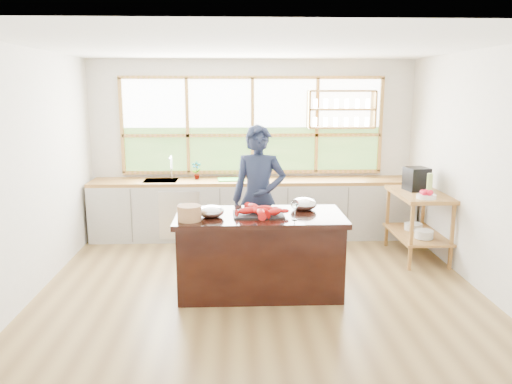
{
  "coord_description": "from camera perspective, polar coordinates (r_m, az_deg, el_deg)",
  "views": [
    {
      "loc": [
        -0.26,
        -5.52,
        2.26
      ],
      "look_at": [
        -0.03,
        0.15,
        1.08
      ],
      "focal_mm": 35.0,
      "sensor_mm": 36.0,
      "label": 1
    }
  ],
  "objects": [
    {
      "name": "ground_plane",
      "position": [
        5.97,
        0.34,
        -10.51
      ],
      "size": [
        5.0,
        5.0,
        0.0
      ],
      "primitive_type": "plane",
      "color": "olive"
    },
    {
      "name": "room_shell",
      "position": [
        6.06,
        0.37,
        6.92
      ],
      "size": [
        5.02,
        4.52,
        2.71
      ],
      "color": "silver",
      "rests_on": "ground_plane"
    },
    {
      "name": "back_counter",
      "position": [
        7.68,
        -0.46,
        -1.86
      ],
      "size": [
        4.9,
        0.63,
        0.9
      ],
      "color": "#B5B1AC",
      "rests_on": "ground_plane"
    },
    {
      "name": "right_shelf_unit",
      "position": [
        7.06,
        18.07,
        -2.42
      ],
      "size": [
        0.62,
        1.1,
        0.9
      ],
      "color": "#A87734",
      "rests_on": "ground_plane"
    },
    {
      "name": "island",
      "position": [
        5.63,
        0.44,
        -6.99
      ],
      "size": [
        1.85,
        0.9,
        0.9
      ],
      "color": "black",
      "rests_on": "ground_plane"
    },
    {
      "name": "cook",
      "position": [
        6.2,
        0.33,
        -0.78
      ],
      "size": [
        0.72,
        0.51,
        1.83
      ],
      "primitive_type": "imported",
      "rotation": [
        0.0,
        0.0,
        -0.12
      ],
      "color": "#182038",
      "rests_on": "ground_plane"
    },
    {
      "name": "potted_plant",
      "position": [
        7.64,
        -6.83,
        2.47
      ],
      "size": [
        0.15,
        0.1,
        0.28
      ],
      "primitive_type": "imported",
      "rotation": [
        0.0,
        0.0,
        0.01
      ],
      "color": "slate",
      "rests_on": "back_counter"
    },
    {
      "name": "cutting_board",
      "position": [
        7.58,
        -2.86,
        1.45
      ],
      "size": [
        0.42,
        0.33,
        0.01
      ],
      "primitive_type": "cube",
      "rotation": [
        0.0,
        0.0,
        0.09
      ],
      "color": "green",
      "rests_on": "back_counter"
    },
    {
      "name": "espresso_machine",
      "position": [
        7.11,
        17.87,
        1.43
      ],
      "size": [
        0.32,
        0.34,
        0.31
      ],
      "primitive_type": "cube",
      "rotation": [
        0.0,
        0.0,
        0.16
      ],
      "color": "black",
      "rests_on": "right_shelf_unit"
    },
    {
      "name": "wine_bottle",
      "position": [
        6.82,
        19.22,
        0.81
      ],
      "size": [
        0.08,
        0.08,
        0.29
      ],
      "primitive_type": "cylinder",
      "rotation": [
        0.0,
        0.0,
        -0.1
      ],
      "color": "#9EC25E",
      "rests_on": "right_shelf_unit"
    },
    {
      "name": "fruit_bowl",
      "position": [
        6.65,
        18.89,
        -0.34
      ],
      "size": [
        0.25,
        0.25,
        0.11
      ],
      "color": "silver",
      "rests_on": "right_shelf_unit"
    },
    {
      "name": "slate_board",
      "position": [
        5.48,
        0.25,
        -2.54
      ],
      "size": [
        0.56,
        0.42,
        0.02
      ],
      "primitive_type": "cube",
      "rotation": [
        0.0,
        0.0,
        0.03
      ],
      "color": "black",
      "rests_on": "island"
    },
    {
      "name": "lobster_pile",
      "position": [
        5.44,
        0.5,
        -2.11
      ],
      "size": [
        0.52,
        0.48,
        0.08
      ],
      "color": "red",
      "rests_on": "slate_board"
    },
    {
      "name": "mixing_bowl_left",
      "position": [
        5.41,
        -5.14,
        -2.23
      ],
      "size": [
        0.28,
        0.28,
        0.13
      ],
      "primitive_type": "ellipsoid",
      "color": "silver",
      "rests_on": "island"
    },
    {
      "name": "mixing_bowl_right",
      "position": [
        5.74,
        5.46,
        -1.37
      ],
      "size": [
        0.3,
        0.3,
        0.15
      ],
      "primitive_type": "ellipsoid",
      "color": "silver",
      "rests_on": "island"
    },
    {
      "name": "wine_glass",
      "position": [
        5.26,
        4.45,
        -1.47
      ],
      "size": [
        0.08,
        0.08,
        0.22
      ],
      "color": "silver",
      "rests_on": "island"
    },
    {
      "name": "wicker_basket",
      "position": [
        5.28,
        -7.62,
        -2.41
      ],
      "size": [
        0.25,
        0.25,
        0.16
      ],
      "primitive_type": "cylinder",
      "color": "#A97A54",
      "rests_on": "island"
    },
    {
      "name": "parchment_roll",
      "position": [
        5.61,
        -7.92,
        -1.98
      ],
      "size": [
        0.24,
        0.29,
        0.08
      ],
      "primitive_type": "cylinder",
      "rotation": [
        1.57,
        0.0,
        0.61
      ],
      "color": "silver",
      "rests_on": "island"
    }
  ]
}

